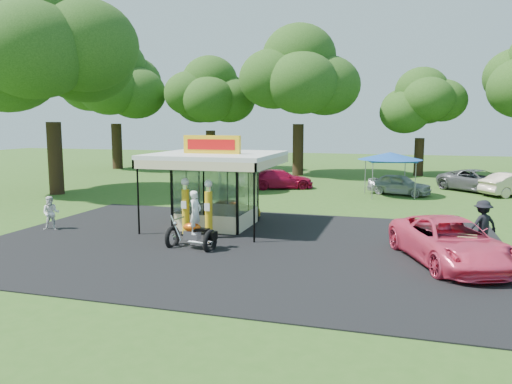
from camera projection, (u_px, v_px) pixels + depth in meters
ground at (219, 258)px, 17.57m from camera, size 120.00×120.00×0.00m
asphalt_apron at (237, 244)px, 19.46m from camera, size 20.00×14.00×0.04m
gas_station_kiosk at (217, 188)px, 22.62m from camera, size 5.40×5.40×4.18m
gas_pump_left at (186, 208)px, 20.85m from camera, size 0.46×0.46×2.46m
gas_pump_right at (209, 211)px, 20.32m from camera, size 0.46×0.46×2.45m
motorcycle at (194, 226)px, 18.64m from camera, size 2.01×1.12×2.33m
spare_tires at (188, 222)px, 22.00m from camera, size 0.94×0.65×0.78m
a_frame_sign at (466, 251)px, 16.42m from camera, size 0.62×0.59×1.07m
kiosk_car at (233, 208)px, 24.90m from camera, size 2.82×1.13×0.96m
pink_sedan at (450, 242)px, 16.78m from camera, size 4.41×6.10×1.54m
spectator_west at (51, 213)px, 22.02m from camera, size 0.91×0.83×1.52m
spectator_east_a at (482, 224)px, 18.80m from camera, size 1.38×1.18×1.86m
bg_car_b at (280, 179)px, 35.76m from camera, size 5.09×3.60×1.37m
bg_car_c at (399, 184)px, 32.72m from camera, size 4.35×2.89×1.38m
bg_car_d at (478, 181)px, 34.07m from camera, size 5.67×5.59×1.51m
tent_west at (238, 156)px, 34.06m from camera, size 3.91×3.91×2.73m
tent_east at (390, 156)px, 31.87m from camera, size 4.06×4.06×2.84m
oak_far_a at (115, 88)px, 49.96m from camera, size 10.82×10.82×12.82m
oak_far_b at (210, 99)px, 48.44m from camera, size 9.08×9.08×10.83m
oak_far_c at (299, 82)px, 43.69m from camera, size 10.96×10.96×12.92m
oak_far_d at (421, 109)px, 43.62m from camera, size 7.79×7.79×9.27m
oak_near at (50, 58)px, 31.97m from camera, size 12.21×12.21×14.06m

